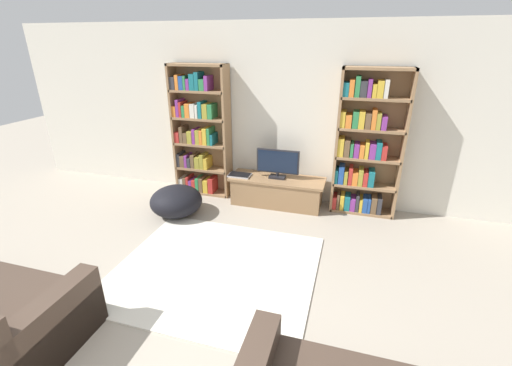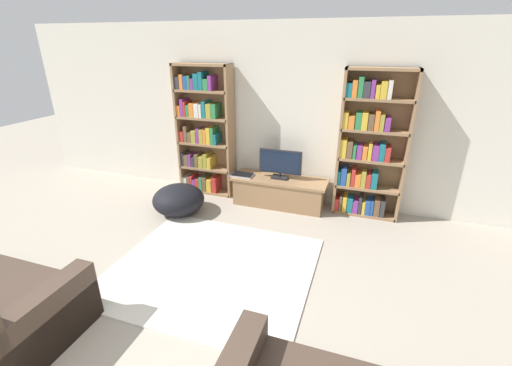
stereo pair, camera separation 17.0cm
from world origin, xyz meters
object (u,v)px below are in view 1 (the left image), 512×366
at_px(tv_stand, 277,191).
at_px(bookshelf_left, 200,133).
at_px(bookshelf_right, 365,147).
at_px(laptop, 240,175).
at_px(television, 278,163).
at_px(beanbag_ottoman, 176,201).

bearing_deg(tv_stand, bookshelf_left, 174.21).
distance_m(bookshelf_right, laptop, 1.86).
xyz_separation_m(bookshelf_right, laptop, (-1.77, -0.21, -0.53)).
distance_m(television, laptop, 0.61).
bearing_deg(laptop, beanbag_ottoman, -137.84).
distance_m(bookshelf_left, television, 1.34).
bearing_deg(bookshelf_left, television, -5.18).
xyz_separation_m(bookshelf_right, beanbag_ottoman, (-2.50, -0.87, -0.76)).
bearing_deg(tv_stand, television, 90.00).
relative_size(television, beanbag_ottoman, 0.86).
relative_size(bookshelf_right, laptop, 6.08).
height_order(laptop, beanbag_ottoman, laptop).
relative_size(bookshelf_left, laptop, 6.08).
bearing_deg(beanbag_ottoman, laptop, 42.16).
xyz_separation_m(bookshelf_right, television, (-1.20, -0.12, -0.32)).
distance_m(bookshelf_left, tv_stand, 1.52).
height_order(bookshelf_left, television, bookshelf_left).
bearing_deg(television, bookshelf_right, 5.56).
relative_size(laptop, beanbag_ottoman, 0.45).
relative_size(bookshelf_left, television, 3.19).
bearing_deg(tv_stand, bookshelf_right, 6.21).
height_order(bookshelf_right, beanbag_ottoman, bookshelf_right).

